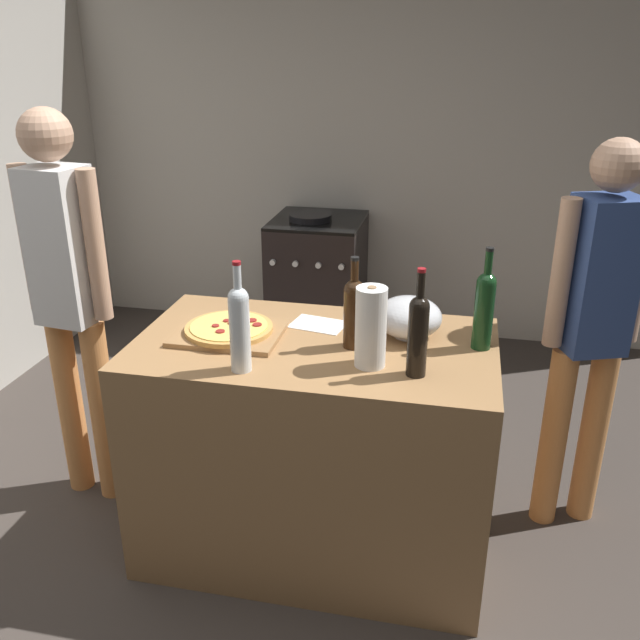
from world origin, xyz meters
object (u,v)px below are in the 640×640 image
(wine_bottle_clear, at_px, (418,331))
(stove, at_px, (318,282))
(wine_bottle_amber, at_px, (484,306))
(person_in_red, at_px, (593,318))
(paper_towel_roll, at_px, (371,327))
(wine_bottle_dark, at_px, (354,310))
(pizza, at_px, (229,328))
(person_in_stripes, at_px, (68,286))
(mixing_bowl, at_px, (409,317))
(wine_bottle_green, at_px, (240,325))

(wine_bottle_clear, distance_m, stove, 2.39)
(wine_bottle_amber, xyz_separation_m, stove, (-1.02, 1.89, -0.63))
(wine_bottle_amber, relative_size, person_in_red, 0.23)
(wine_bottle_amber, bearing_deg, stove, 118.33)
(wine_bottle_amber, xyz_separation_m, person_in_red, (0.43, 0.30, -0.13))
(paper_towel_roll, distance_m, stove, 2.30)
(wine_bottle_dark, relative_size, wine_bottle_amber, 0.90)
(wine_bottle_clear, height_order, stove, wine_bottle_clear)
(paper_towel_roll, distance_m, wine_bottle_amber, 0.44)
(pizza, bearing_deg, person_in_stripes, 169.44)
(mixing_bowl, relative_size, person_in_stripes, 0.15)
(paper_towel_roll, distance_m, wine_bottle_dark, 0.16)
(stove, bearing_deg, mixing_bowl, -67.89)
(wine_bottle_amber, relative_size, wine_bottle_clear, 1.01)
(wine_bottle_clear, bearing_deg, pizza, 165.97)
(wine_bottle_clear, distance_m, person_in_stripes, 1.51)
(mixing_bowl, xyz_separation_m, person_in_red, (0.70, 0.25, -0.04))
(pizza, xyz_separation_m, person_in_red, (1.37, 0.39, 0.00))
(wine_bottle_clear, bearing_deg, mixing_bowl, 99.92)
(wine_bottle_clear, bearing_deg, wine_bottle_amber, 51.12)
(wine_bottle_green, bearing_deg, stove, 95.63)
(wine_bottle_clear, bearing_deg, paper_towel_roll, 166.26)
(pizza, distance_m, person_in_red, 1.42)
(wine_bottle_dark, xyz_separation_m, person_in_stripes, (-1.23, 0.14, -0.05))
(wine_bottle_dark, bearing_deg, paper_towel_roll, -59.91)
(wine_bottle_amber, bearing_deg, person_in_stripes, 178.20)
(paper_towel_roll, bearing_deg, person_in_stripes, 167.91)
(wine_bottle_clear, relative_size, person_in_red, 0.23)
(pizza, distance_m, wine_bottle_dark, 0.49)
(pizza, bearing_deg, wine_bottle_amber, 5.29)
(wine_bottle_dark, bearing_deg, mixing_bowl, 35.68)
(wine_bottle_green, distance_m, stove, 2.35)
(mixing_bowl, height_order, stove, mixing_bowl)
(wine_bottle_green, bearing_deg, wine_bottle_dark, 38.31)
(wine_bottle_amber, xyz_separation_m, person_in_stripes, (-1.69, 0.05, -0.07))
(wine_bottle_dark, xyz_separation_m, person_in_red, (0.89, 0.39, -0.11))
(person_in_red, bearing_deg, mixing_bowl, -160.12)
(mixing_bowl, height_order, wine_bottle_green, wine_bottle_green)
(pizza, height_order, person_in_red, person_in_red)
(stove, relative_size, person_in_stripes, 0.53)
(mixing_bowl, height_order, wine_bottle_amber, wine_bottle_amber)
(wine_bottle_green, relative_size, person_in_stripes, 0.22)
(person_in_stripes, bearing_deg, paper_towel_roll, -12.09)
(wine_bottle_dark, height_order, wine_bottle_clear, wine_bottle_clear)
(person_in_red, bearing_deg, wine_bottle_dark, -156.40)
(wine_bottle_dark, xyz_separation_m, wine_bottle_clear, (0.24, -0.18, 0.01))
(wine_bottle_green, bearing_deg, paper_towel_roll, 16.82)
(paper_towel_roll, relative_size, wine_bottle_clear, 0.77)
(wine_bottle_clear, height_order, person_in_stripes, person_in_stripes)
(mixing_bowl, xyz_separation_m, stove, (-0.75, 1.84, -0.55))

